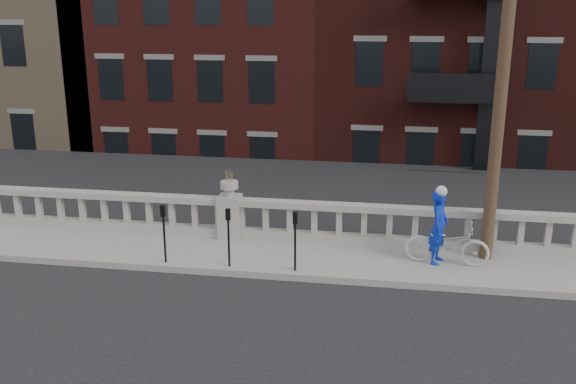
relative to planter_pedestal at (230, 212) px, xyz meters
name	(u,v)px	position (x,y,z in m)	size (l,w,h in m)	color
ground	(181,315)	(0.00, -3.95, -0.83)	(120.00, 120.00, 0.00)	black
sidewalk	(221,254)	(0.00, -0.95, -0.76)	(32.00, 2.20, 0.15)	gray
balustrade	(230,219)	(0.00, 0.00, -0.19)	(28.00, 0.34, 1.03)	gray
planter_pedestal	(230,212)	(0.00, 0.00, 0.00)	(0.55, 0.55, 1.76)	gray
lower_level	(329,66)	(0.56, 19.09, 1.80)	(80.00, 44.00, 20.80)	#605E59
utility_pole	(507,33)	(6.20, -0.35, 4.41)	(1.60, 0.28, 10.00)	#422D1E
parking_meter_b	(164,227)	(-1.08, -1.80, 0.17)	(0.10, 0.09, 1.36)	black
parking_meter_c	(228,231)	(0.42, -1.80, 0.17)	(0.10, 0.09, 1.36)	black
parking_meter_d	(295,235)	(1.92, -1.80, 0.17)	(0.10, 0.09, 1.36)	black
bicycle	(447,243)	(5.26, -0.87, -0.19)	(0.65, 1.87, 0.98)	beige
cyclist	(439,227)	(5.05, -0.82, 0.18)	(0.62, 0.41, 1.71)	#0C28BD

